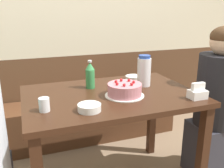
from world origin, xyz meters
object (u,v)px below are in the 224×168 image
object	(u,v)px
napkin_holder	(198,93)
person_teal_shirt	(216,108)
water_pitcher	(144,71)
bench_seat	(84,120)
glass_water_tall	(44,105)
bowl_soup_white	(89,108)
soju_bottle	(90,75)
bowl_rice_small	(134,78)
birthday_cake	(125,90)

from	to	relation	value
napkin_holder	person_teal_shirt	bearing A→B (deg)	28.31
person_teal_shirt	water_pitcher	bearing A→B (deg)	-18.53
napkin_holder	person_teal_shirt	size ratio (longest dim) A/B	0.09
water_pitcher	person_teal_shirt	distance (m)	0.65
bench_seat	glass_water_tall	world-z (taller)	glass_water_tall
water_pitcher	bowl_soup_white	distance (m)	0.61
soju_bottle	bowl_soup_white	distance (m)	0.43
soju_bottle	bench_seat	bearing A→B (deg)	81.68
napkin_holder	bowl_rice_small	xyz separation A→B (m)	(-0.20, 0.54, -0.02)
glass_water_tall	person_teal_shirt	size ratio (longest dim) A/B	0.06
water_pitcher	bowl_rice_small	world-z (taller)	water_pitcher
birthday_cake	person_teal_shirt	xyz separation A→B (m)	(0.77, -0.02, -0.23)
bench_seat	water_pitcher	size ratio (longest dim) A/B	8.47
birthday_cake	bowl_rice_small	xyz separation A→B (m)	(0.22, 0.33, -0.03)
bench_seat	soju_bottle	size ratio (longest dim) A/B	9.51
birthday_cake	soju_bottle	xyz separation A→B (m)	(-0.17, 0.24, 0.06)
person_teal_shirt	napkin_holder	bearing A→B (deg)	28.31
napkin_holder	bowl_rice_small	distance (m)	0.57
water_pitcher	glass_water_tall	world-z (taller)	water_pitcher
napkin_holder	person_teal_shirt	world-z (taller)	person_teal_shirt
bowl_rice_small	person_teal_shirt	distance (m)	0.68
napkin_holder	glass_water_tall	world-z (taller)	napkin_holder
birthday_cake	glass_water_tall	xyz separation A→B (m)	(-0.52, -0.08, -0.00)
napkin_holder	bowl_soup_white	xyz separation A→B (m)	(-0.71, 0.04, -0.02)
napkin_holder	person_teal_shirt	xyz separation A→B (m)	(0.35, 0.19, -0.23)
bench_seat	bowl_rice_small	bearing A→B (deg)	-63.19
soju_bottle	napkin_holder	world-z (taller)	soju_bottle
bowl_rice_small	person_teal_shirt	bearing A→B (deg)	-32.50
bowl_soup_white	person_teal_shirt	size ratio (longest dim) A/B	0.11
birthday_cake	person_teal_shirt	bearing A→B (deg)	-1.30
glass_water_tall	person_teal_shirt	bearing A→B (deg)	2.80
glass_water_tall	soju_bottle	bearing A→B (deg)	42.30
bench_seat	birthday_cake	bearing A→B (deg)	-85.66
water_pitcher	napkin_holder	distance (m)	0.43
birthday_cake	napkin_holder	distance (m)	0.47
bench_seat	glass_water_tall	bearing A→B (deg)	-114.69
bench_seat	birthday_cake	size ratio (longest dim) A/B	7.46
napkin_holder	bowl_soup_white	world-z (taller)	napkin_holder
bench_seat	water_pitcher	distance (m)	1.04
bench_seat	bowl_soup_white	xyz separation A→B (m)	(-0.22, -1.07, 0.58)
napkin_holder	glass_water_tall	bearing A→B (deg)	172.43
person_teal_shirt	soju_bottle	bearing A→B (deg)	-15.61
water_pitcher	soju_bottle	bearing A→B (deg)	168.59
birthday_cake	bowl_soup_white	size ratio (longest dim) A/B	1.96
birthday_cake	water_pitcher	size ratio (longest dim) A/B	1.14
bench_seat	birthday_cake	distance (m)	1.09
birthday_cake	person_teal_shirt	size ratio (longest dim) A/B	0.22
birthday_cake	napkin_holder	world-z (taller)	napkin_holder
soju_bottle	glass_water_tall	world-z (taller)	soju_bottle
bench_seat	napkin_holder	size ratio (longest dim) A/B	17.70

